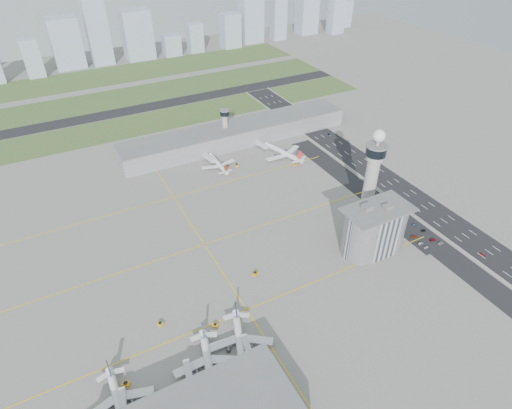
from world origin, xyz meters
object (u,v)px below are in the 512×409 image
airplane_far_a (218,161)px  car_hw_0 (483,255)px  tug_4 (237,165)px  car_lot_2 (414,237)px  airplane_near_a (118,401)px  tug_1 (160,324)px  airplane_near_b (208,363)px  jet_bridge_near_1 (192,389)px  car_hw_1 (379,176)px  car_hw_4 (283,114)px  car_hw_2 (329,134)px  airplane_near_c (240,341)px  car_lot_0 (426,247)px  car_lot_1 (421,243)px  jet_bridge_far_0 (204,156)px  car_lot_6 (441,243)px  car_lot_4 (395,224)px  car_lot_5 (388,217)px  car_lot_11 (398,213)px  car_lot_10 (405,220)px  tug_2 (215,325)px  jet_bridge_far_1 (257,143)px  car_lot_7 (433,240)px  secondary_tower (225,124)px  tug_5 (295,164)px  car_lot_9 (415,225)px  control_tower (372,171)px  airplane_far_b (283,150)px  jet_bridge_near_2 (252,361)px  tug_0 (126,384)px  car_lot_8 (423,230)px  tug_3 (255,273)px  car_lot_3 (401,229)px

airplane_far_a → car_hw_0: 202.66m
tug_4 → car_lot_2: 149.93m
airplane_near_a → tug_1: (29.27, 34.64, -4.29)m
airplane_near_a → airplane_near_b: airplane_near_b is taller
airplane_near_a → jet_bridge_near_1: 31.70m
car_hw_1 → car_hw_4: size_ratio=1.02×
car_hw_2 → airplane_near_c: bearing=-126.7°
car_lot_0 → car_lot_1: (-0.28, 4.44, 0.04)m
jet_bridge_far_0 → car_lot_6: (92.11, -172.14, -2.20)m
airplane_far_a → car_lot_0: 171.61m
car_lot_2 → car_lot_4: 16.44m
airplane_far_a → car_lot_5: airplane_far_a is taller
airplane_near_a → car_lot_11: airplane_near_a is taller
airplane_near_b → car_lot_10: (163.80, 42.67, -4.91)m
airplane_far_a → tug_2: airplane_far_a is taller
airplane_far_a → jet_bridge_far_1: bearing=-68.9°
car_lot_7 → tug_1: bearing=93.4°
secondary_tower → airplane_far_a: size_ratio=0.91×
tug_2 → tug_5: bearing=-3.9°
tug_4 → car_lot_1: bearing=126.2°
airplane_near_a → jet_bridge_far_0: airplane_near_a is taller
car_lot_9 → car_hw_0: size_ratio=1.05×
jet_bridge_far_0 → tug_1: bearing=-39.9°
control_tower → car_lot_6: 63.17m
airplane_near_c → car_lot_10: 150.71m
car_lot_0 → car_hw_1: size_ratio=0.90×
airplane_far_b → car_lot_0: size_ratio=13.20×
jet_bridge_near_2 → tug_0: (-55.45, 17.62, -1.81)m
airplane_near_b → car_lot_8: 168.42m
airplane_far_b → car_lot_6: bearing=177.1°
car_lot_4 → car_lot_8: 18.64m
car_lot_8 → car_lot_11: car_lot_11 is taller
car_lot_4 → tug_3: bearing=89.4°
airplane_far_a → car_lot_5: (76.04, -118.71, -4.30)m
airplane_near_a → jet_bridge_near_2: (60.47, -8.41, -2.35)m
control_tower → car_lot_6: size_ratio=13.88×
car_lot_11 → car_hw_0: car_lot_11 is taller
car_lot_10 → car_lot_3: bearing=113.9°
airplane_near_c → car_lot_5: airplane_near_c is taller
jet_bridge_far_0 → car_lot_0: bearing=15.4°
car_lot_2 → airplane_far_b: bearing=14.0°
car_lot_6 → car_lot_9: (-0.78, 21.99, -0.10)m
secondary_tower → car_lot_1: (52.75, -184.21, -18.19)m
car_lot_0 → car_lot_11: 36.49m
car_hw_0 → car_lot_9: bearing=104.8°
jet_bridge_far_0 → car_hw_1: size_ratio=3.75×
tug_2 → car_lot_0: (142.39, -6.52, -0.32)m
airplane_near_c → jet_bridge_near_2: airplane_near_c is taller
tug_2 → car_lot_7: tug_2 is taller
secondary_tower → jet_bridge_near_2: secondary_tower is taller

